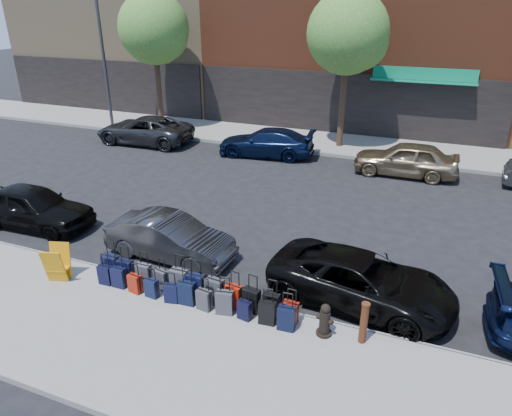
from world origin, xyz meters
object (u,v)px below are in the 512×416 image
at_px(display_rack, 57,264).
at_px(bollard, 364,322).
at_px(car_far_0, 144,130).
at_px(tree_left, 156,31).
at_px(car_near_2, 361,281).
at_px(car_far_2, 406,159).
at_px(car_far_1, 266,142).
at_px(car_near_0, 33,207).
at_px(streetlight, 105,45).
at_px(car_near_1, 170,238).
at_px(tree_center, 351,35).
at_px(suitcase_front_5, 195,286).
at_px(fire_hydrant, 325,321).

bearing_deg(display_rack, bollard, -13.22).
bearing_deg(car_far_0, tree_left, -169.59).
relative_size(display_rack, car_near_2, 0.21).
xyz_separation_m(display_rack, car_far_2, (7.65, 12.02, 0.10)).
bearing_deg(car_far_1, car_near_0, -30.77).
height_order(bollard, display_rack, bollard).
bearing_deg(car_far_0, car_far_1, 90.43).
xyz_separation_m(bollard, car_near_2, (-0.33, 1.62, -0.03)).
height_order(streetlight, car_near_1, streetlight).
bearing_deg(tree_center, car_near_1, -100.67).
bearing_deg(car_far_0, tree_center, 104.01).
xyz_separation_m(suitcase_front_5, car_near_2, (3.75, 1.53, 0.15)).
distance_m(tree_center, car_far_0, 11.30).
xyz_separation_m(tree_left, car_near_1, (8.13, -12.60, -4.78)).
bearing_deg(bollard, display_rack, -176.35).
bearing_deg(tree_center, fire_hydrant, -79.64).
distance_m(car_near_0, car_far_2, 14.56).
relative_size(display_rack, car_near_1, 0.25).
distance_m(tree_center, car_far_2, 6.41).
height_order(tree_center, car_far_1, tree_center).
distance_m(tree_left, suitcase_front_5, 18.08).
relative_size(display_rack, car_far_1, 0.21).
bearing_deg(tree_left, suitcase_front_5, -55.38).
distance_m(suitcase_front_5, display_rack, 3.78).
bearing_deg(fire_hydrant, car_far_2, 103.74).
bearing_deg(car_near_2, tree_left, 54.58).
bearing_deg(car_near_1, car_far_0, 40.48).
relative_size(tree_left, car_far_2, 1.70).
bearing_deg(tree_left, bollard, -45.90).
relative_size(tree_center, car_near_0, 1.77).
height_order(streetlight, car_far_2, streetlight).
height_order(suitcase_front_5, car_far_1, car_far_1).
xyz_separation_m(bollard, display_rack, (-7.81, -0.50, -0.03)).
xyz_separation_m(bollard, car_near_0, (-11.09, 1.92, 0.04)).
height_order(fire_hydrant, car_near_2, car_near_2).
xyz_separation_m(tree_center, car_far_2, (3.31, -2.88, -4.68)).
bearing_deg(car_near_2, car_near_1, 95.78).
bearing_deg(car_far_2, bollard, 0.15).
height_order(suitcase_front_5, car_near_2, car_near_2).
bearing_deg(tree_center, tree_left, 180.00).
distance_m(car_near_2, car_far_2, 9.91).
distance_m(tree_center, suitcase_front_5, 15.15).
height_order(tree_center, display_rack, tree_center).
distance_m(tree_center, car_far_1, 6.25).
bearing_deg(streetlight, car_far_1, -10.23).
distance_m(bollard, car_near_2, 1.65).
bearing_deg(fire_hydrant, streetlight, 156.44).
bearing_deg(bollard, tree_center, 103.51).
distance_m(suitcase_front_5, fire_hydrant, 3.27).
distance_m(streetlight, car_far_1, 11.17).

